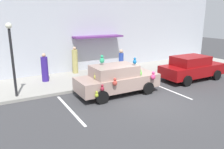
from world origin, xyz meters
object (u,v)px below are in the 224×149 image
plush_covered_car (117,79)px  pedestrian_walking_past (121,64)px  teddy_bear_on_sidewalk (110,76)px  pedestrian_by_lamp (75,61)px  street_lamp_post (12,52)px  pedestrian_near_shopfront (45,69)px  parked_sedan_behind (192,68)px

plush_covered_car → pedestrian_walking_past: 3.01m
teddy_bear_on_sidewalk → pedestrian_by_lamp: pedestrian_by_lamp is taller
street_lamp_post → pedestrian_by_lamp: street_lamp_post is taller
pedestrian_near_shopfront → pedestrian_walking_past: (4.58, -1.25, 0.06)m
parked_sedan_behind → pedestrian_by_lamp: 7.67m
plush_covered_car → parked_sedan_behind: size_ratio=1.01×
parked_sedan_behind → pedestrian_walking_past: size_ratio=2.44×
plush_covered_car → pedestrian_near_shopfront: plush_covered_car is taller
teddy_bear_on_sidewalk → pedestrian_near_shopfront: 3.95m
teddy_bear_on_sidewalk → pedestrian_walking_past: bearing=26.2°
parked_sedan_behind → street_lamp_post: size_ratio=1.21×
teddy_bear_on_sidewalk → street_lamp_post: (-5.34, -0.14, 1.93)m
plush_covered_car → pedestrian_by_lamp: bearing=96.8°
pedestrian_walking_past → pedestrian_by_lamp: (-2.31, 2.25, 0.00)m
parked_sedan_behind → pedestrian_near_shopfront: size_ratio=2.52×
parked_sedan_behind → teddy_bear_on_sidewalk: 5.21m
pedestrian_near_shopfront → plush_covered_car: bearing=-52.5°
pedestrian_walking_past → pedestrian_by_lamp: pedestrian_by_lamp is taller
teddy_bear_on_sidewalk → street_lamp_post: bearing=-178.5°
parked_sedan_behind → street_lamp_post: (-10.17, 1.79, 1.55)m
pedestrian_by_lamp → pedestrian_near_shopfront: bearing=-156.1°
pedestrian_walking_past → pedestrian_by_lamp: size_ratio=0.97×
pedestrian_by_lamp → plush_covered_car: bearing=-83.2°
street_lamp_post → pedestrian_near_shopfront: street_lamp_post is taller
parked_sedan_behind → pedestrian_by_lamp: (-6.04, 4.72, 0.20)m
teddy_bear_on_sidewalk → pedestrian_near_shopfront: size_ratio=0.33×
pedestrian_walking_past → pedestrian_by_lamp: bearing=135.7°
plush_covered_car → pedestrian_near_shopfront: (-2.83, 3.68, 0.13)m
plush_covered_car → parked_sedan_behind: plush_covered_car is taller
parked_sedan_behind → street_lamp_post: bearing=170.0°
pedestrian_near_shopfront → pedestrian_walking_past: bearing=-15.2°
parked_sedan_behind → pedestrian_near_shopfront: 9.11m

